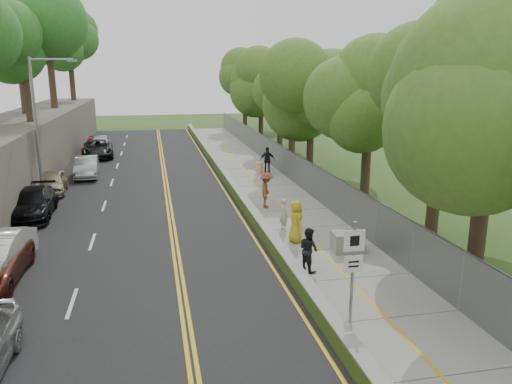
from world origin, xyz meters
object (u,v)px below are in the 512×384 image
signpost (353,262)px  concrete_block (347,242)px  streetlight (40,119)px  painter_0 (296,221)px  person_far (268,160)px  construction_barrel (259,168)px

signpost → concrete_block: (2.15, 5.62, -1.51)m
streetlight → painter_0: (11.91, -9.83, -3.67)m
painter_0 → person_far: (2.21, 14.87, 0.00)m
concrete_block → signpost: bearing=-110.9°
streetlight → signpost: 20.72m
signpost → person_far: 22.23m
signpost → construction_barrel: 21.96m
streetlight → construction_barrel: (13.46, 4.81, -4.18)m
signpost → person_far: signpost is taller
construction_barrel → person_far: person_far is taller
streetlight → construction_barrel: bearing=19.7°
signpost → concrete_block: size_ratio=2.57×
painter_0 → person_far: 15.03m
streetlight → construction_barrel: streetlight is taller
streetlight → person_far: 15.43m
concrete_block → painter_0: (-1.75, 1.57, 0.52)m
concrete_block → person_far: person_far is taller
concrete_block → person_far: size_ratio=0.65×
construction_barrel → concrete_block: bearing=-89.3°
construction_barrel → person_far: 0.87m
painter_0 → concrete_block: bearing=-142.4°
construction_barrel → concrete_block: (0.20, -16.21, -0.01)m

